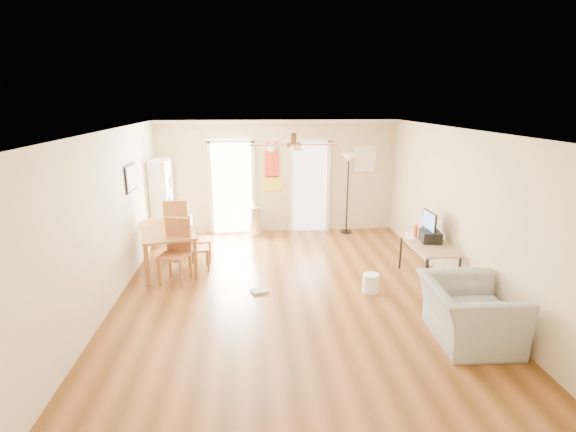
{
  "coord_description": "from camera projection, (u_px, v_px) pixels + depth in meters",
  "views": [
    {
      "loc": [
        -0.59,
        -6.3,
        3.04
      ],
      "look_at": [
        0.0,
        0.6,
        1.15
      ],
      "focal_mm": 26.71,
      "sensor_mm": 36.0,
      "label": 1
    }
  ],
  "objects": [
    {
      "name": "floor",
      "position": [
        291.0,
        294.0,
        6.91
      ],
      "size": [
        7.0,
        7.0,
        0.0
      ],
      "primitive_type": "plane",
      "color": "brown",
      "rests_on": "ground"
    },
    {
      "name": "ceiling",
      "position": [
        292.0,
        131.0,
        6.22
      ],
      "size": [
        5.5,
        7.0,
        0.0
      ],
      "primitive_type": null,
      "color": "silver",
      "rests_on": "floor"
    },
    {
      "name": "wall_back",
      "position": [
        277.0,
        177.0,
        9.93
      ],
      "size": [
        5.5,
        0.04,
        2.6
      ],
      "primitive_type": null,
      "color": "beige",
      "rests_on": "floor"
    },
    {
      "name": "wall_front",
      "position": [
        335.0,
        340.0,
        3.2
      ],
      "size": [
        5.5,
        0.04,
        2.6
      ],
      "primitive_type": null,
      "color": "beige",
      "rests_on": "floor"
    },
    {
      "name": "wall_left",
      "position": [
        107.0,
        221.0,
        6.34
      ],
      "size": [
        0.04,
        7.0,
        2.6
      ],
      "primitive_type": null,
      "color": "beige",
      "rests_on": "floor"
    },
    {
      "name": "wall_right",
      "position": [
        464.0,
        213.0,
        6.79
      ],
      "size": [
        0.04,
        7.0,
        2.6
      ],
      "primitive_type": null,
      "color": "beige",
      "rests_on": "floor"
    },
    {
      "name": "crown_molding",
      "position": [
        291.0,
        134.0,
        6.23
      ],
      "size": [
        5.5,
        7.0,
        0.08
      ],
      "primitive_type": null,
      "color": "white",
      "rests_on": "wall_back"
    },
    {
      "name": "kitchen_doorway",
      "position": [
        232.0,
        189.0,
        9.9
      ],
      "size": [
        0.9,
        0.1,
        2.1
      ],
      "primitive_type": null,
      "color": "white",
      "rests_on": "wall_back"
    },
    {
      "name": "bathroom_doorway",
      "position": [
        309.0,
        187.0,
        10.04
      ],
      "size": [
        0.8,
        0.1,
        2.1
      ],
      "primitive_type": null,
      "color": "white",
      "rests_on": "wall_back"
    },
    {
      "name": "wall_decal",
      "position": [
        272.0,
        167.0,
        9.84
      ],
      "size": [
        0.46,
        0.03,
        1.1
      ],
      "primitive_type": "cube",
      "color": "red",
      "rests_on": "wall_back"
    },
    {
      "name": "ac_grille",
      "position": [
        365.0,
        159.0,
        9.96
      ],
      "size": [
        0.5,
        0.04,
        0.6
      ],
      "primitive_type": "cube",
      "color": "white",
      "rests_on": "wall_back"
    },
    {
      "name": "framed_poster",
      "position": [
        131.0,
        178.0,
        7.58
      ],
      "size": [
        0.04,
        0.66,
        0.48
      ],
      "primitive_type": "cube",
      "color": "black",
      "rests_on": "wall_left"
    },
    {
      "name": "ceiling_fan",
      "position": [
        293.0,
        145.0,
        5.98
      ],
      "size": [
        1.24,
        1.24,
        0.2
      ],
      "primitive_type": null,
      "color": "#593819",
      "rests_on": "ceiling"
    },
    {
      "name": "bookshelf",
      "position": [
        162.0,
        201.0,
        9.33
      ],
      "size": [
        0.5,
        0.86,
        1.81
      ],
      "primitive_type": null,
      "rotation": [
        0.0,
        0.0,
        0.18
      ],
      "color": "white",
      "rests_on": "floor"
    },
    {
      "name": "dining_table",
      "position": [
        169.0,
        249.0,
        7.9
      ],
      "size": [
        1.27,
        1.71,
        0.76
      ],
      "primitive_type": null,
      "rotation": [
        0.0,
        0.0,
        0.25
      ],
      "color": "#A37034",
      "rests_on": "floor"
    },
    {
      "name": "dining_chair_right_a",
      "position": [
        201.0,
        237.0,
        8.25
      ],
      "size": [
        0.41,
        0.41,
        0.94
      ],
      "primitive_type": null,
      "rotation": [
        0.0,
        0.0,
        1.64
      ],
      "color": "#A97836",
      "rests_on": "floor"
    },
    {
      "name": "dining_chair_right_b",
      "position": [
        198.0,
        246.0,
        7.8
      ],
      "size": [
        0.45,
        0.45,
        0.92
      ],
      "primitive_type": null,
      "rotation": [
        0.0,
        0.0,
        1.76
      ],
      "color": "#A47135",
      "rests_on": "floor"
    },
    {
      "name": "dining_chair_near",
      "position": [
        174.0,
        252.0,
        7.23
      ],
      "size": [
        0.56,
        0.56,
        1.09
      ],
      "primitive_type": null,
      "rotation": [
        0.0,
        0.0,
        -0.29
      ],
      "color": "#9C5E32",
      "rests_on": "floor"
    },
    {
      "name": "dining_chair_far",
      "position": [
        178.0,
        226.0,
        8.64
      ],
      "size": [
        0.48,
        0.48,
        1.14
      ],
      "primitive_type": null,
      "rotation": [
        0.0,
        0.0,
        3.17
      ],
      "color": "olive",
      "rests_on": "floor"
    },
    {
      "name": "trash_can",
      "position": [
        256.0,
        221.0,
        9.85
      ],
      "size": [
        0.35,
        0.35,
        0.68
      ],
      "primitive_type": "cylinder",
      "rotation": [
        0.0,
        0.0,
        -0.13
      ],
      "color": "silver",
      "rests_on": "floor"
    },
    {
      "name": "torchiere_lamp",
      "position": [
        347.0,
        194.0,
        9.9
      ],
      "size": [
        0.42,
        0.42,
        1.86
      ],
      "primitive_type": null,
      "rotation": [
        0.0,
        0.0,
        -0.24
      ],
      "color": "black",
      "rests_on": "floor"
    },
    {
      "name": "computer_desk",
      "position": [
        428.0,
        262.0,
        7.35
      ],
      "size": [
        0.62,
        1.25,
        0.67
      ],
      "primitive_type": null,
      "color": "tan",
      "rests_on": "floor"
    },
    {
      "name": "imac",
      "position": [
        429.0,
        225.0,
        7.45
      ],
      "size": [
        0.14,
        0.54,
        0.5
      ],
      "primitive_type": null,
      "rotation": [
        0.0,
        0.0,
        -0.13
      ],
      "color": "black",
      "rests_on": "computer_desk"
    },
    {
      "name": "keyboard",
      "position": [
        410.0,
        236.0,
        7.65
      ],
      "size": [
        0.22,
        0.43,
        0.02
      ],
      "primitive_type": "cube",
      "rotation": [
        0.0,
        0.0,
        -0.21
      ],
      "color": "white",
      "rests_on": "computer_desk"
    },
    {
      "name": "printer",
      "position": [
        430.0,
        236.0,
        7.36
      ],
      "size": [
        0.36,
        0.41,
        0.19
      ],
      "primitive_type": "cube",
      "rotation": [
        0.0,
        0.0,
        -0.14
      ],
      "color": "black",
      "rests_on": "computer_desk"
    },
    {
      "name": "orange_bottle",
      "position": [
        416.0,
        231.0,
        7.63
      ],
      "size": [
        0.08,
        0.08,
        0.22
      ],
      "primitive_type": "cylinder",
      "rotation": [
        0.0,
        0.0,
        0.19
      ],
      "color": "#F05815",
      "rests_on": "computer_desk"
    },
    {
      "name": "wastebasket_a",
      "position": [
        371.0,
        283.0,
        6.97
      ],
      "size": [
        0.29,
        0.29,
        0.3
      ],
      "primitive_type": "cylinder",
      "rotation": [
        0.0,
        0.0,
        -0.08
      ],
      "color": "white",
      "rests_on": "floor"
    },
    {
      "name": "wastebasket_b",
      "position": [
        444.0,
        305.0,
        6.21
      ],
      "size": [
        0.27,
        0.27,
        0.3
      ],
      "primitive_type": "cylinder",
      "rotation": [
        0.0,
        0.0,
        0.02
      ],
      "color": "white",
      "rests_on": "floor"
    },
    {
      "name": "floor_cloth",
      "position": [
        260.0,
        291.0,
        6.99
      ],
      "size": [
        0.31,
        0.27,
        0.04
      ],
      "primitive_type": "cube",
      "rotation": [
        0.0,
        0.0,
        0.33
      ],
      "color": "#A0A09B",
      "rests_on": "floor"
    },
    {
      "name": "armchair",
      "position": [
        468.0,
        313.0,
        5.51
      ],
      "size": [
        1.11,
        1.25,
        0.78
      ],
      "primitive_type": "imported",
      "rotation": [
        0.0,
        0.0,
        1.51
      ],
      "color": "gray",
      "rests_on": "floor"
    }
  ]
}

